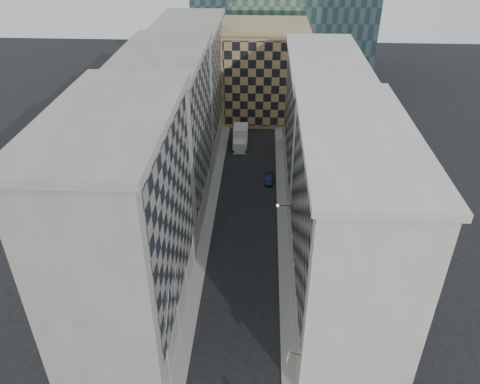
% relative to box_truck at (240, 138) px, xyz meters
% --- Properties ---
extents(sidewalk_west, '(1.50, 100.00, 0.15)m').
position_rel_box_truck_xyz_m(sidewalk_west, '(-3.26, -23.15, -1.46)').
color(sidewalk_west, gray).
rests_on(sidewalk_west, ground).
extents(sidewalk_east, '(1.50, 100.00, 0.15)m').
position_rel_box_truck_xyz_m(sidewalk_east, '(7.24, -23.15, -1.46)').
color(sidewalk_east, gray).
rests_on(sidewalk_east, ground).
extents(bldg_left_a, '(10.80, 22.80, 23.70)m').
position_rel_box_truck_xyz_m(bldg_left_a, '(-8.90, -42.15, 10.29)').
color(bldg_left_a, gray).
rests_on(bldg_left_a, ground).
extents(bldg_left_b, '(10.80, 22.80, 22.70)m').
position_rel_box_truck_xyz_m(bldg_left_b, '(-8.90, -20.15, 9.79)').
color(bldg_left_b, gray).
rests_on(bldg_left_b, ground).
extents(bldg_left_c, '(10.80, 22.80, 21.70)m').
position_rel_box_truck_xyz_m(bldg_left_c, '(-8.89, 1.85, 9.29)').
color(bldg_left_c, gray).
rests_on(bldg_left_c, ground).
extents(bldg_right_a, '(10.80, 26.80, 20.70)m').
position_rel_box_truck_xyz_m(bldg_right_a, '(12.86, -38.15, 8.79)').
color(bldg_right_a, '#BDB6AD').
rests_on(bldg_right_a, ground).
extents(bldg_right_b, '(10.80, 28.80, 19.70)m').
position_rel_box_truck_xyz_m(bldg_right_b, '(12.88, -11.15, 8.31)').
color(bldg_right_b, '#BDB6AD').
rests_on(bldg_right_b, ground).
extents(tan_block, '(16.80, 14.80, 18.80)m').
position_rel_box_truck_xyz_m(tan_block, '(3.99, 14.74, 7.90)').
color(tan_block, tan).
rests_on(tan_block, ground).
extents(flagpoles_left, '(0.10, 6.33, 2.33)m').
position_rel_box_truck_xyz_m(flagpoles_left, '(-3.91, -47.15, 6.47)').
color(flagpoles_left, gray).
rests_on(flagpoles_left, ground).
extents(bracket_lamp, '(1.98, 0.36, 0.36)m').
position_rel_box_truck_xyz_m(bracket_lamp, '(6.36, -29.15, 4.67)').
color(bracket_lamp, black).
rests_on(bracket_lamp, ground).
extents(box_truck, '(2.67, 6.44, 3.52)m').
position_rel_box_truck_xyz_m(box_truck, '(0.00, 0.00, 0.00)').
color(box_truck, silver).
rests_on(box_truck, ground).
extents(dark_car, '(1.48, 3.82, 1.24)m').
position_rel_box_truck_xyz_m(dark_car, '(5.26, -12.80, -0.91)').
color(dark_car, '#0F1B37').
rests_on(dark_car, ground).
extents(shop_sign, '(1.30, 0.78, 0.88)m').
position_rel_box_truck_xyz_m(shop_sign, '(6.93, -50.15, 2.30)').
color(shop_sign, black).
rests_on(shop_sign, ground).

